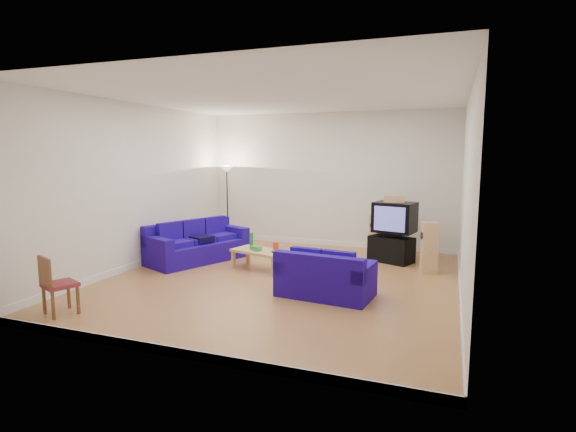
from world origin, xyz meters
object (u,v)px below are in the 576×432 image
(sofa_loveseat, at_px, (324,280))
(television, at_px, (395,217))
(tv_stand, at_px, (391,249))
(sofa_three_seat, at_px, (196,246))
(coffee_table, at_px, (260,253))

(sofa_loveseat, distance_m, television, 2.87)
(sofa_loveseat, distance_m, tv_stand, 2.77)
(sofa_loveseat, height_order, television, television)
(sofa_three_seat, relative_size, coffee_table, 1.93)
(tv_stand, bearing_deg, sofa_three_seat, -138.38)
(tv_stand, relative_size, television, 0.95)
(coffee_table, bearing_deg, television, 33.33)
(sofa_loveseat, relative_size, coffee_table, 1.29)
(sofa_three_seat, height_order, coffee_table, sofa_three_seat)
(sofa_three_seat, height_order, sofa_loveseat, sofa_three_seat)
(coffee_table, height_order, tv_stand, tv_stand)
(coffee_table, bearing_deg, sofa_loveseat, -35.56)
(television, bearing_deg, coffee_table, -133.31)
(sofa_loveseat, bearing_deg, sofa_three_seat, 162.23)
(coffee_table, xyz_separation_m, tv_stand, (2.30, 1.54, -0.07))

